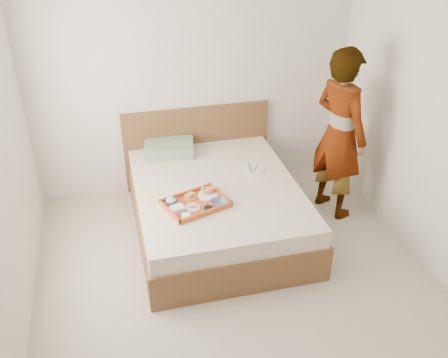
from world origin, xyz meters
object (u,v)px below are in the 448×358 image
Objects in this scene: bed at (217,208)px; person at (339,134)px; tray at (196,203)px; dinner_plate at (253,169)px.

bed is 1.12× the size of person.
tray is (-0.27, -0.30, 0.29)m from bed.
dinner_plate is (0.44, 0.22, 0.27)m from bed.
bed is at bearing 29.77° from tray.
tray reaches higher than bed.
person reaches higher than tray.
bed is 3.63× the size of tray.
dinner_plate is (0.70, 0.52, -0.02)m from tray.
dinner_plate reaches higher than bed.
bed is at bearing -153.70° from dinner_plate.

